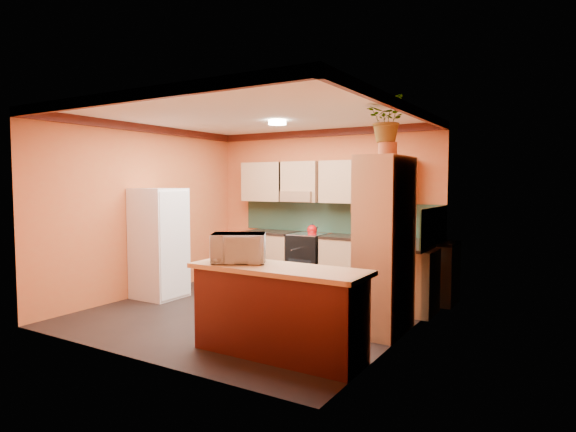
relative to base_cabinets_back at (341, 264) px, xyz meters
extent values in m
plane|color=black|center=(-0.49, -1.80, -0.44)|extent=(4.20, 4.20, 0.00)
cube|color=white|center=(-0.49, -1.80, 2.26)|extent=(4.20, 4.20, 0.04)
cube|color=#C46834|center=(-0.49, 0.30, 0.91)|extent=(4.20, 0.04, 2.70)
cube|color=#C46834|center=(-0.49, -3.90, 0.91)|extent=(4.20, 0.04, 2.70)
cube|color=#C46834|center=(-2.59, -1.80, 0.91)|extent=(0.04, 4.20, 2.70)
cube|color=#C46834|center=(1.61, -1.80, 0.91)|extent=(0.04, 4.20, 2.70)
cube|color=#1F3A27|center=(-0.24, 0.29, 0.75)|extent=(3.70, 0.02, 0.53)
cube|color=#1F3A27|center=(1.60, -0.40, 0.75)|extent=(0.02, 1.40, 0.53)
cube|color=tan|center=(-0.39, 0.13, 1.36)|extent=(3.10, 0.34, 0.70)
cylinder|color=white|center=(-0.49, -1.20, 2.22)|extent=(0.26, 0.26, 0.06)
cube|color=tan|center=(0.00, 0.00, 0.00)|extent=(3.65, 0.60, 0.88)
cube|color=black|center=(0.00, 0.00, 0.46)|extent=(3.65, 0.62, 0.04)
cube|color=black|center=(-0.62, 0.00, 0.02)|extent=(0.58, 0.58, 0.91)
cube|color=silver|center=(0.78, 0.00, 0.50)|extent=(0.48, 0.40, 0.03)
cube|color=tan|center=(1.31, -0.74, 0.00)|extent=(0.60, 0.80, 0.88)
cube|color=black|center=(1.31, -0.74, 0.46)|extent=(0.62, 0.80, 0.04)
cube|color=white|center=(-2.24, -1.87, 0.41)|extent=(0.68, 0.66, 1.70)
cube|color=tan|center=(1.36, -1.73, 0.61)|extent=(0.48, 0.90, 2.10)
cylinder|color=#9B4925|center=(1.36, -1.68, 1.74)|extent=(0.22, 0.22, 0.16)
imported|color=tan|center=(1.36, -1.68, 2.08)|extent=(0.53, 0.47, 0.53)
cube|color=#461910|center=(0.70, -3.06, 0.00)|extent=(1.80, 0.55, 0.88)
cube|color=tan|center=(0.70, -3.06, 0.47)|extent=(1.90, 0.65, 0.05)
imported|color=white|center=(0.20, -3.06, 0.65)|extent=(0.68, 0.62, 0.31)
camera|label=1|loc=(3.30, -7.18, 1.35)|focal=30.00mm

